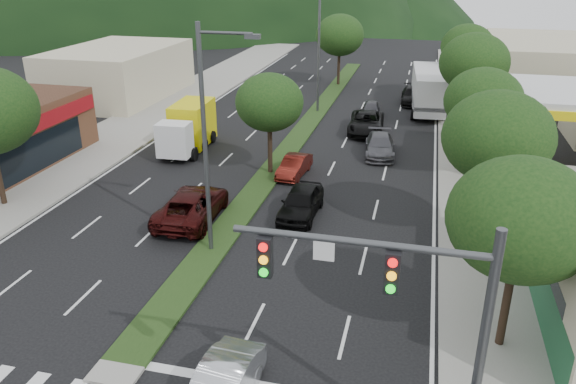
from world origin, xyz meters
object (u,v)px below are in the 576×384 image
(car_queue_f, at_px, (412,96))
(tree_r_c, at_px, (483,101))
(tree_r_a, at_px, (521,219))
(tree_r_e, at_px, (467,47))
(car_queue_e, at_px, (371,108))
(traffic_signal, at_px, (416,313))
(suv_maroon, at_px, (192,205))
(car_queue_d, at_px, (366,123))
(motorhome, at_px, (428,90))
(box_truck, at_px, (189,128))
(tree_med_far, at_px, (340,35))
(car_queue_c, at_px, (294,166))
(car_queue_b, at_px, (380,146))
(tree_med_near, at_px, (269,102))
(streetlight_mid, at_px, (321,45))
(tree_r_d, at_px, (474,63))
(car_queue_a, at_px, (301,202))
(tree_r_b, at_px, (498,137))
(streetlight_near, at_px, (209,132))

(car_queue_f, bearing_deg, tree_r_c, -78.76)
(tree_r_a, height_order, tree_r_e, tree_r_e)
(car_queue_e, xyz_separation_m, car_queue_f, (3.16, 5.00, 0.11))
(traffic_signal, relative_size, car_queue_f, 1.44)
(suv_maroon, bearing_deg, car_queue_d, -114.26)
(tree_r_a, height_order, motorhome, tree_r_a)
(box_truck, height_order, motorhome, motorhome)
(box_truck, bearing_deg, tree_r_c, 172.64)
(tree_med_far, bearing_deg, car_queue_f, -37.83)
(traffic_signal, relative_size, car_queue_d, 1.30)
(car_queue_c, bearing_deg, traffic_signal, -63.77)
(traffic_signal, xyz_separation_m, tree_r_e, (2.97, 41.54, 0.25))
(car_queue_c, relative_size, car_queue_f, 0.75)
(car_queue_f, xyz_separation_m, motorhome, (1.31, -2.32, 1.12))
(car_queue_b, distance_m, car_queue_f, 15.08)
(tree_med_near, xyz_separation_m, streetlight_mid, (0.21, 15.00, 1.16))
(tree_r_d, xyz_separation_m, car_queue_f, (-4.32, 8.03, -4.48))
(tree_r_d, xyz_separation_m, car_queue_b, (-5.84, -6.97, -4.51))
(tree_r_e, bearing_deg, box_truck, -134.88)
(tree_med_near, height_order, car_queue_f, tree_med_near)
(streetlight_mid, xyz_separation_m, motorhome, (8.79, 2.71, -3.76))
(streetlight_mid, distance_m, box_truck, 14.18)
(tree_r_a, height_order, car_queue_a, tree_r_a)
(tree_med_far, distance_m, car_queue_d, 17.17)
(tree_r_a, height_order, tree_r_c, tree_r_a)
(car_queue_d, distance_m, motorhome, 8.88)
(tree_r_a, distance_m, car_queue_e, 30.28)
(car_queue_c, bearing_deg, tree_r_b, -24.70)
(car_queue_d, distance_m, box_truck, 13.19)
(traffic_signal, relative_size, tree_r_b, 1.01)
(tree_r_d, xyz_separation_m, tree_med_far, (-12.00, 14.00, -0.17))
(car_queue_d, bearing_deg, car_queue_e, 88.69)
(streetlight_near, relative_size, suv_maroon, 1.78)
(streetlight_mid, xyz_separation_m, car_queue_b, (5.95, -9.97, -4.91))
(car_queue_a, bearing_deg, motorhome, 76.86)
(car_queue_a, xyz_separation_m, car_queue_e, (1.39, 20.49, -0.16))
(box_truck, distance_m, motorhome, 21.28)
(tree_r_e, relative_size, tree_med_far, 0.97)
(car_queue_c, height_order, car_queue_e, car_queue_c)
(tree_med_far, bearing_deg, tree_r_b, -69.44)
(traffic_signal, distance_m, tree_r_a, 6.29)
(car_queue_a, distance_m, car_queue_c, 5.73)
(streetlight_mid, height_order, motorhome, streetlight_mid)
(streetlight_near, bearing_deg, car_queue_a, 57.17)
(car_queue_a, bearing_deg, tree_r_d, 64.14)
(tree_r_b, relative_size, box_truck, 1.10)
(tree_med_near, xyz_separation_m, car_queue_c, (1.50, 0.03, -3.83))
(tree_r_e, xyz_separation_m, car_queue_a, (-8.86, -27.46, -4.14))
(tree_r_b, relative_size, car_queue_f, 1.43)
(car_queue_e, relative_size, car_queue_f, 0.72)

